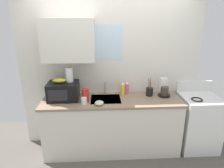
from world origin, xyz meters
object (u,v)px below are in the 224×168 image
coffee_maker (164,89)px  dish_soap_bottle_pink (127,88)px  microwave (63,91)px  dish_soap_bottle_yellow (123,89)px  stove_range (197,122)px  mug_white (84,101)px  cereal_canister (85,95)px  small_bowl (99,103)px  paper_towel_roll (69,75)px  banana_bunch (59,80)px  utensil_crock (149,91)px

coffee_maker → dish_soap_bottle_pink: coffee_maker is taller
microwave → dish_soap_bottle_pink: size_ratio=2.21×
dish_soap_bottle_yellow → coffee_maker: bearing=-6.4°
stove_range → dish_soap_bottle_yellow: bearing=171.8°
stove_range → mug_white: size_ratio=11.37×
coffee_maker → cereal_canister: size_ratio=1.44×
microwave → stove_range: bearing=-1.2°
cereal_canister → small_bowl: (0.20, -0.15, -0.06)m
mug_white → cereal_canister: bearing=79.9°
paper_towel_roll → banana_bunch: bearing=-161.6°
paper_towel_roll → coffee_maker: 1.51m
banana_bunch → utensil_crock: size_ratio=0.68×
paper_towel_roll → dish_soap_bottle_yellow: bearing=5.7°
coffee_maker → cereal_canister: 1.25m
utensil_crock → coffee_maker: bearing=-2.9°
paper_towel_roll → utensil_crock: size_ratio=0.75×
dish_soap_bottle_yellow → utensil_crock: (0.43, -0.06, -0.03)m
dish_soap_bottle_yellow → mug_white: (-0.60, -0.32, -0.06)m
microwave → cereal_canister: size_ratio=2.37×
banana_bunch → microwave: bearing=-1.8°
banana_bunch → small_bowl: banana_bunch is taller
banana_bunch → coffee_maker: bearing=2.0°
stove_range → cereal_canister: (-1.82, -0.05, 0.54)m
banana_bunch → mug_white: 0.49m
utensil_crock → paper_towel_roll: bearing=-179.1°
coffee_maker → dish_soap_bottle_yellow: 0.66m
stove_range → dish_soap_bottle_pink: bearing=169.6°
stove_range → dish_soap_bottle_yellow: size_ratio=4.88×
microwave → dish_soap_bottle_pink: bearing=9.6°
microwave → dish_soap_bottle_yellow: 0.93m
dish_soap_bottle_pink → banana_bunch: bearing=-170.9°
cereal_canister → small_bowl: bearing=-36.3°
banana_bunch → cereal_canister: banana_bunch is taller
stove_range → coffee_maker: bearing=169.8°
cereal_canister → dish_soap_bottle_yellow: bearing=21.7°
mug_white → utensil_crock: 1.06m
dish_soap_bottle_yellow → mug_white: size_ratio=2.33×
mug_white → dish_soap_bottle_pink: bearing=27.9°
stove_range → microwave: bearing=178.8°
microwave → cereal_canister: (0.34, -0.10, -0.04)m
stove_range → microwave: (-2.16, 0.04, 0.58)m
stove_range → banana_bunch: banana_bunch is taller
small_bowl → dish_soap_bottle_yellow: bearing=45.2°
cereal_canister → mug_white: cereal_canister is taller
mug_white → small_bowl: mug_white is taller
mug_white → small_bowl: bearing=-15.3°
cereal_canister → microwave: bearing=163.9°
dish_soap_bottle_pink → mug_white: 0.77m
microwave → utensil_crock: (1.35, 0.07, -0.06)m
coffee_maker → small_bowl: size_ratio=2.15×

